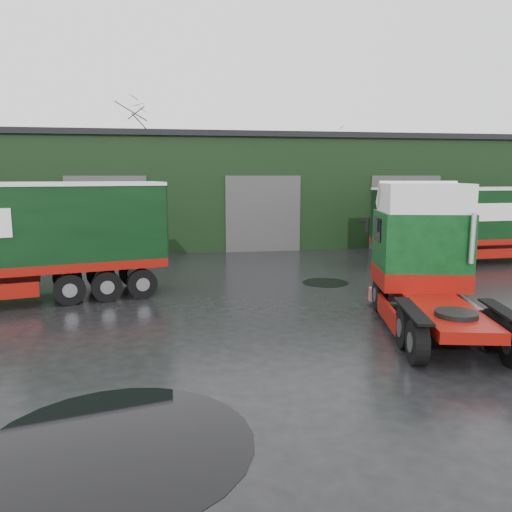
{
  "coord_description": "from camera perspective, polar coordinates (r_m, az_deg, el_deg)",
  "views": [
    {
      "loc": [
        -2.71,
        -12.05,
        4.02
      ],
      "look_at": [
        -0.36,
        2.06,
        1.7
      ],
      "focal_mm": 35.0,
      "sensor_mm": 36.0,
      "label": 1
    }
  ],
  "objects": [
    {
      "name": "ground",
      "position": [
        12.99,
        3.1,
        -8.84
      ],
      "size": [
        100.0,
        100.0,
        0.0
      ],
      "primitive_type": "plane",
      "color": "black"
    },
    {
      "name": "warehouse",
      "position": [
        32.4,
        -1.1,
        7.68
      ],
      "size": [
        32.4,
        12.4,
        6.3
      ],
      "color": "black",
      "rests_on": "ground"
    },
    {
      "name": "hero_tractor",
      "position": [
        13.3,
        20.14,
        -0.43
      ],
      "size": [
        3.93,
        6.62,
        3.84
      ],
      "primitive_type": null,
      "rotation": [
        0.0,
        0.0,
        -0.22
      ],
      "color": "#0A3712",
      "rests_on": "ground"
    },
    {
      "name": "lorry_right",
      "position": [
        25.48,
        24.48,
        3.28
      ],
      "size": [
        13.44,
        3.08,
        3.5
      ],
      "primitive_type": null,
      "rotation": [
        0.0,
        0.0,
        -1.51
      ],
      "color": "silver",
      "rests_on": "ground"
    },
    {
      "name": "wash_bucket",
      "position": [
        16.44,
        25.52,
        -5.33
      ],
      "size": [
        0.35,
        0.35,
        0.29
      ],
      "primitive_type": "cylinder",
      "rotation": [
        0.0,
        0.0,
        -0.12
      ],
      "color": "#0710AC",
      "rests_on": "ground"
    },
    {
      "name": "tree_back_a",
      "position": [
        42.18,
        -14.14,
        9.93
      ],
      "size": [
        4.4,
        4.4,
        9.5
      ],
      "primitive_type": null,
      "color": "black",
      "rests_on": "ground"
    },
    {
      "name": "tree_back_b",
      "position": [
        43.93,
        7.46,
        8.78
      ],
      "size": [
        4.4,
        4.4,
        7.5
      ],
      "primitive_type": null,
      "color": "black",
      "rests_on": "ground"
    },
    {
      "name": "puddle_0",
      "position": [
        8.28,
        -15.59,
        -20.17
      ],
      "size": [
        4.16,
        4.16,
        0.01
      ],
      "primitive_type": "cylinder",
      "color": "black",
      "rests_on": "ground"
    },
    {
      "name": "puddle_1",
      "position": [
        19.07,
        7.95,
        -3.03
      ],
      "size": [
        1.75,
        1.75,
        0.01
      ],
      "primitive_type": "cylinder",
      "color": "black",
      "rests_on": "ground"
    },
    {
      "name": "puddle_4",
      "position": [
        16.71,
        21.54,
        -5.35
      ],
      "size": [
        1.65,
        1.65,
        0.01
      ],
      "primitive_type": "cylinder",
      "color": "black",
      "rests_on": "ground"
    }
  ]
}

